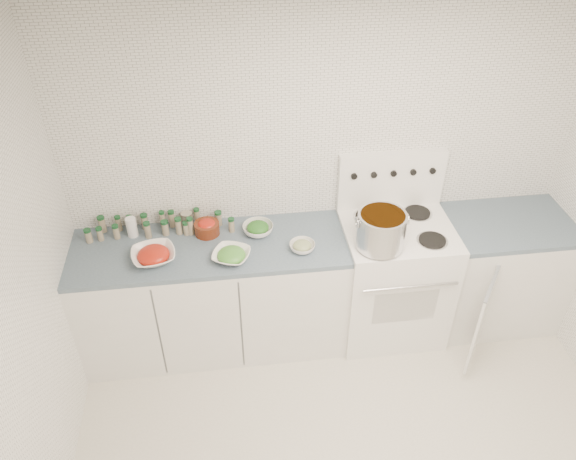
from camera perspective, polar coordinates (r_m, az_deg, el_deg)
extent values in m
cube|color=white|center=(3.91, 3.64, 6.24)|extent=(3.50, 0.02, 2.50)
cube|color=white|center=(2.04, 12.86, 14.86)|extent=(3.50, 3.00, 0.02)
cube|color=white|center=(4.10, -7.49, -6.74)|extent=(1.85, 0.62, 0.86)
cube|color=#404D60|center=(3.80, -8.02, -1.85)|extent=(1.85, 0.62, 0.03)
cube|color=white|center=(4.23, 10.48, -4.99)|extent=(0.76, 0.65, 0.92)
cube|color=black|center=(3.98, 11.79, -7.61)|extent=(0.45, 0.01, 0.28)
cylinder|color=silver|center=(3.81, 12.38, -5.68)|extent=(0.65, 0.02, 0.02)
cube|color=white|center=(3.93, 11.22, 0.05)|extent=(0.76, 0.65, 0.01)
cube|color=white|center=(4.04, 10.42, 5.06)|extent=(0.76, 0.06, 0.43)
cylinder|color=silver|center=(3.76, 9.30, -1.50)|extent=(0.21, 0.21, 0.01)
cylinder|color=black|center=(3.75, 9.31, -1.43)|extent=(0.18, 0.18, 0.01)
cylinder|color=silver|center=(3.87, 14.45, -1.05)|extent=(0.21, 0.21, 0.01)
cylinder|color=black|center=(3.86, 14.46, -0.98)|extent=(0.18, 0.18, 0.01)
cylinder|color=silver|center=(4.00, 8.14, 1.34)|extent=(0.21, 0.21, 0.01)
cylinder|color=black|center=(4.00, 8.15, 1.41)|extent=(0.18, 0.18, 0.01)
cylinder|color=silver|center=(4.10, 13.01, 1.69)|extent=(0.21, 0.21, 0.01)
cylinder|color=black|center=(4.10, 13.02, 1.76)|extent=(0.18, 0.18, 0.01)
cylinder|color=black|center=(3.90, 6.72, 5.47)|extent=(0.04, 0.02, 0.04)
cylinder|color=black|center=(3.94, 8.72, 5.58)|extent=(0.04, 0.02, 0.04)
cylinder|color=black|center=(3.97, 10.67, 5.68)|extent=(0.04, 0.02, 0.04)
cylinder|color=black|center=(4.02, 12.59, 5.77)|extent=(0.04, 0.02, 0.04)
cylinder|color=black|center=(4.06, 14.47, 5.86)|extent=(0.04, 0.02, 0.04)
cube|color=white|center=(4.55, 20.41, -4.00)|extent=(0.89, 0.62, 0.86)
cube|color=#404D60|center=(4.28, 21.68, 0.55)|extent=(0.89, 0.62, 0.03)
cube|color=white|center=(4.12, 19.03, -8.74)|extent=(0.25, 0.33, 0.70)
cylinder|color=silver|center=(3.67, 9.44, 0.00)|extent=(0.32, 0.32, 0.24)
cylinder|color=orange|center=(3.61, 9.61, 1.35)|extent=(0.29, 0.29, 0.03)
torus|color=silver|center=(3.58, 7.03, 0.73)|extent=(0.01, 0.08, 0.08)
torus|color=silver|center=(3.67, 12.01, 1.10)|extent=(0.01, 0.08, 0.08)
imported|color=white|center=(3.73, -13.50, -2.57)|extent=(0.33, 0.33, 0.07)
ellipsoid|color=red|center=(3.72, -13.53, -2.40)|extent=(0.20, 0.20, 0.09)
imported|color=white|center=(3.65, -5.77, -2.62)|extent=(0.31, 0.31, 0.06)
ellipsoid|color=#3B7D28|center=(3.64, -5.78, -2.47)|extent=(0.17, 0.17, 0.08)
imported|color=white|center=(3.86, -3.07, 0.09)|extent=(0.25, 0.25, 0.07)
ellipsoid|color=#245819|center=(3.85, -3.08, 0.30)|extent=(0.15, 0.15, 0.07)
imported|color=white|center=(3.71, 1.46, -1.72)|extent=(0.17, 0.17, 0.05)
ellipsoid|color=#385020|center=(3.70, 1.46, -1.55)|extent=(0.12, 0.12, 0.05)
cylinder|color=#55200E|center=(3.88, -8.23, 0.17)|extent=(0.17, 0.17, 0.09)
ellipsoid|color=#A20B13|center=(3.86, -8.27, 0.56)|extent=(0.13, 0.13, 0.06)
cylinder|color=white|center=(3.95, -15.59, 0.28)|extent=(0.08, 0.08, 0.14)
cylinder|color=#AEAA93|center=(3.98, -10.22, 1.10)|extent=(0.08, 0.08, 0.10)
cylinder|color=gray|center=(4.06, -18.35, 0.47)|extent=(0.05, 0.05, 0.11)
cylinder|color=#12421F|center=(4.03, -18.52, 1.18)|extent=(0.05, 0.05, 0.02)
cylinder|color=gray|center=(4.04, -16.81, 0.56)|extent=(0.04, 0.04, 0.10)
cylinder|color=#12421F|center=(4.01, -16.96, 1.24)|extent=(0.04, 0.04, 0.02)
cylinder|color=gray|center=(4.02, -15.72, 0.61)|extent=(0.04, 0.04, 0.10)
cylinder|color=#12421F|center=(3.99, -15.85, 1.28)|extent=(0.04, 0.04, 0.02)
cylinder|color=gray|center=(4.01, -14.33, 0.75)|extent=(0.05, 0.05, 0.10)
cylinder|color=#12421F|center=(3.97, -14.46, 1.44)|extent=(0.05, 0.05, 0.02)
cylinder|color=gray|center=(3.99, -12.61, 0.98)|extent=(0.04, 0.04, 0.11)
cylinder|color=#12421F|center=(3.95, -12.74, 1.74)|extent=(0.04, 0.04, 0.02)
cylinder|color=gray|center=(3.98, -11.71, 1.03)|extent=(0.04, 0.04, 0.11)
cylinder|color=#12421F|center=(3.95, -11.82, 1.78)|extent=(0.04, 0.04, 0.02)
cylinder|color=gray|center=(3.97, -9.21, 1.26)|extent=(0.04, 0.04, 0.12)
cylinder|color=#12421F|center=(3.93, -9.30, 2.05)|extent=(0.04, 0.04, 0.02)
cylinder|color=gray|center=(3.95, -7.07, 1.09)|extent=(0.05, 0.05, 0.09)
cylinder|color=#12421F|center=(3.92, -7.13, 1.75)|extent=(0.05, 0.05, 0.02)
cylinder|color=gray|center=(3.99, -18.54, -0.47)|extent=(0.04, 0.04, 0.09)
cylinder|color=#12421F|center=(3.96, -18.68, 0.12)|extent=(0.04, 0.04, 0.02)
cylinder|color=gray|center=(3.97, -17.04, -0.27)|extent=(0.04, 0.04, 0.09)
cylinder|color=#12421F|center=(3.94, -17.18, 0.36)|extent=(0.04, 0.04, 0.02)
cylinder|color=gray|center=(3.92, -14.05, -0.09)|extent=(0.04, 0.04, 0.10)
cylinder|color=#12421F|center=(3.88, -14.19, 0.63)|extent=(0.05, 0.05, 0.02)
cylinder|color=gray|center=(3.92, -12.36, 0.11)|extent=(0.05, 0.05, 0.09)
cylinder|color=#12421F|center=(3.89, -12.46, 0.77)|extent=(0.05, 0.05, 0.02)
cylinder|color=gray|center=(3.90, -11.03, 0.30)|extent=(0.04, 0.04, 0.11)
cylinder|color=#12421F|center=(3.87, -11.14, 1.07)|extent=(0.05, 0.05, 0.02)
cylinder|color=gray|center=(3.89, -10.30, 0.05)|extent=(0.04, 0.04, 0.09)
cylinder|color=#12421F|center=(3.86, -10.38, 0.66)|extent=(0.04, 0.04, 0.02)
cylinder|color=gray|center=(3.88, -9.87, 0.29)|extent=(0.04, 0.04, 0.12)
cylinder|color=#12421F|center=(3.84, -9.98, 1.10)|extent=(0.04, 0.04, 0.02)
cylinder|color=gray|center=(3.88, -5.76, 0.42)|extent=(0.04, 0.04, 0.09)
cylinder|color=#12421F|center=(3.85, -5.81, 1.07)|extent=(0.04, 0.04, 0.02)
cylinder|color=gray|center=(4.00, -19.59, -0.65)|extent=(0.05, 0.05, 0.09)
cylinder|color=#12421F|center=(3.97, -19.75, -0.06)|extent=(0.05, 0.05, 0.02)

